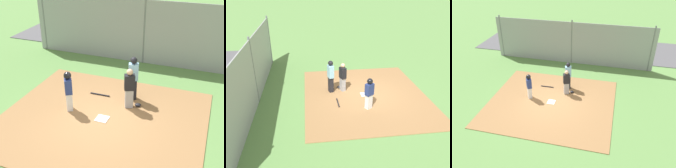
% 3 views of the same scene
% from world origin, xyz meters
% --- Properties ---
extents(ground_plane, '(140.00, 140.00, 0.00)m').
position_xyz_m(ground_plane, '(0.00, 0.00, 0.00)').
color(ground_plane, '#5B8947').
extents(dirt_infield, '(7.20, 6.40, 0.03)m').
position_xyz_m(dirt_infield, '(0.00, 0.00, 0.01)').
color(dirt_infield, olive).
rests_on(dirt_infield, ground_plane).
extents(home_plate, '(0.45, 0.45, 0.02)m').
position_xyz_m(home_plate, '(0.00, 0.00, 0.04)').
color(home_plate, white).
rests_on(home_plate, dirt_infield).
extents(catcher, '(0.45, 0.39, 1.59)m').
position_xyz_m(catcher, '(-0.65, -1.11, 0.85)').
color(catcher, '#9E9EA3').
rests_on(catcher, dirt_infield).
extents(umpire, '(0.43, 0.35, 1.79)m').
position_xyz_m(umpire, '(-0.60, -1.77, 0.98)').
color(umpire, black).
rests_on(umpire, dirt_infield).
extents(runner, '(0.42, 0.46, 1.56)m').
position_xyz_m(runner, '(1.37, -0.16, 0.91)').
color(runner, silver).
rests_on(runner, dirt_infield).
extents(baseball_bat, '(0.83, 0.07, 0.06)m').
position_xyz_m(baseball_bat, '(0.73, -1.55, 0.06)').
color(baseball_bat, black).
rests_on(baseball_bat, dirt_infield).
extents(catcher_mask, '(0.24, 0.20, 0.12)m').
position_xyz_m(catcher_mask, '(-0.96, -1.27, 0.09)').
color(catcher_mask, black).
rests_on(catcher_mask, dirt_infield).
extents(backstop_fence, '(12.00, 0.10, 3.35)m').
position_xyz_m(backstop_fence, '(0.00, -5.53, 1.60)').
color(backstop_fence, '#93999E').
rests_on(backstop_fence, ground_plane).
extents(parking_lot, '(18.00, 5.20, 0.04)m').
position_xyz_m(parking_lot, '(0.00, -8.99, 0.02)').
color(parking_lot, '#515156').
rests_on(parking_lot, ground_plane).
extents(parked_car_blue, '(4.41, 2.36, 1.28)m').
position_xyz_m(parked_car_blue, '(-0.06, -9.11, 0.61)').
color(parked_car_blue, '#28428C').
rests_on(parked_car_blue, parking_lot).
extents(parked_car_green, '(4.35, 2.21, 1.28)m').
position_xyz_m(parked_car_green, '(2.89, -8.42, 0.61)').
color(parked_car_green, '#235B38').
rests_on(parked_car_green, parking_lot).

